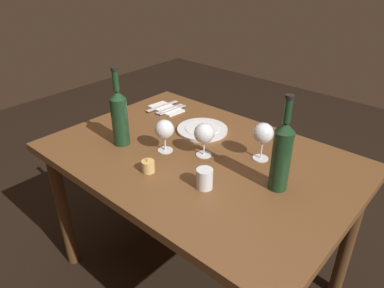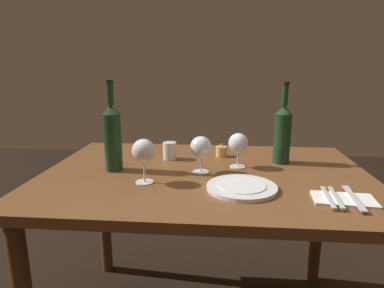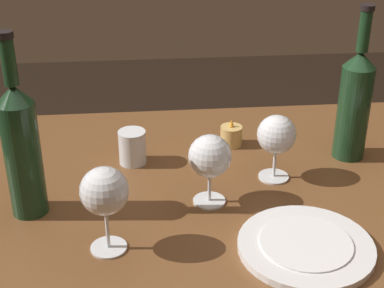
# 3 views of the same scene
# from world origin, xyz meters

# --- Properties ---
(dining_table) EXTENTS (1.30, 0.90, 0.74)m
(dining_table) POSITION_xyz_m (0.00, 0.00, 0.65)
(dining_table) COLOR brown
(dining_table) RESTS_ON ground
(wine_glass_left) EXTENTS (0.09, 0.09, 0.16)m
(wine_glass_left) POSITION_xyz_m (-0.22, -0.14, 0.86)
(wine_glass_left) COLOR white
(wine_glass_left) RESTS_ON dining_table
(wine_glass_right) EXTENTS (0.08, 0.08, 0.15)m
(wine_glass_right) POSITION_xyz_m (0.13, 0.07, 0.84)
(wine_glass_right) COLOR white
(wine_glass_right) RESTS_ON dining_table
(wine_glass_centre) EXTENTS (0.09, 0.09, 0.15)m
(wine_glass_centre) POSITION_xyz_m (-0.02, -0.01, 0.84)
(wine_glass_centre) COLOR white
(wine_glass_centre) RESTS_ON dining_table
(wine_bottle) EXTENTS (0.07, 0.07, 0.36)m
(wine_bottle) POSITION_xyz_m (-0.37, -0.01, 0.88)
(wine_bottle) COLOR #19381E
(wine_bottle) RESTS_ON dining_table
(wine_bottle_second) EXTENTS (0.07, 0.07, 0.35)m
(wine_bottle_second) POSITION_xyz_m (0.33, 0.16, 0.87)
(wine_bottle_second) COLOR #19381E
(wine_bottle_second) RESTS_ON dining_table
(water_tumbler) EXTENTS (0.06, 0.06, 0.08)m
(water_tumbler) POSITION_xyz_m (-0.17, 0.17, 0.78)
(water_tumbler) COLOR white
(water_tumbler) RESTS_ON dining_table
(votive_candle) EXTENTS (0.05, 0.05, 0.07)m
(votive_candle) POSITION_xyz_m (0.06, 0.24, 0.76)
(votive_candle) COLOR #DBB266
(votive_candle) RESTS_ON dining_table
(dinner_plate) EXTENTS (0.24, 0.24, 0.02)m
(dinner_plate) POSITION_xyz_m (0.13, -0.18, 0.75)
(dinner_plate) COLOR white
(dinner_plate) RESTS_ON dining_table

